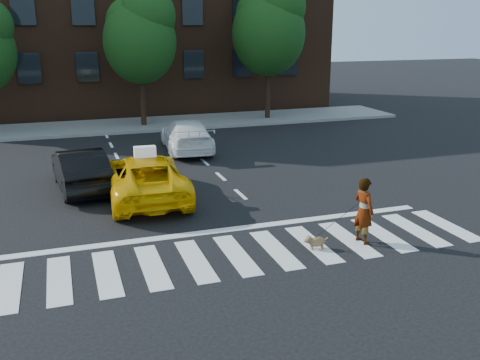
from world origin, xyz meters
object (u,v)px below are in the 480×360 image
object	(u,v)px
black_sedan	(80,169)
woman	(364,211)
taxi	(145,177)
dog	(315,241)
tree_mid	(140,32)
tree_right	(269,24)
white_suv	(187,135)

from	to	relation	value
black_sedan	woman	world-z (taller)	woman
taxi	dog	world-z (taller)	taxi
tree_mid	tree_right	size ratio (longest dim) A/B	0.92
black_sedan	tree_mid	bearing A→B (deg)	-115.63
white_suv	woman	bearing A→B (deg)	103.71
tree_mid	black_sedan	world-z (taller)	tree_mid
black_sedan	white_suv	size ratio (longest dim) A/B	0.90
tree_right	dog	xyz separation A→B (m)	(-5.62, -17.28, -5.06)
tree_mid	woman	size ratio (longest dim) A/B	4.24
taxi	white_suv	size ratio (longest dim) A/B	1.08
white_suv	taxi	bearing A→B (deg)	70.19
black_sedan	dog	size ratio (longest dim) A/B	6.92
black_sedan	woman	bearing A→B (deg)	126.87
tree_mid	taxi	world-z (taller)	tree_mid
woman	taxi	bearing A→B (deg)	28.39
tree_right	taxi	size ratio (longest dim) A/B	1.55
taxi	woman	bearing A→B (deg)	132.55
white_suv	dog	size ratio (longest dim) A/B	7.68
tree_right	black_sedan	size ratio (longest dim) A/B	1.85
tree_mid	black_sedan	size ratio (longest dim) A/B	1.71
taxi	black_sedan	size ratio (longest dim) A/B	1.20
woman	white_suv	bearing A→B (deg)	-3.19
taxi	white_suv	bearing A→B (deg)	-112.54
taxi	dog	xyz separation A→B (m)	(3.24, -5.29, -0.49)
tree_right	black_sedan	xyz separation A→B (m)	(-10.73, -10.34, -4.58)
taxi	woman	xyz separation A→B (m)	(4.54, -5.28, 0.15)
taxi	woman	world-z (taller)	woman
black_sedan	white_suv	xyz separation A→B (m)	(4.59, 4.35, -0.02)
dog	tree_right	bearing A→B (deg)	86.22
tree_mid	dog	size ratio (longest dim) A/B	11.84
black_sedan	white_suv	distance (m)	6.33
tree_mid	white_suv	world-z (taller)	tree_mid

